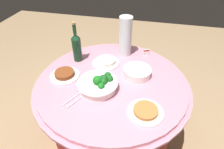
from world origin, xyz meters
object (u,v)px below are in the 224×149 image
Objects in this scene: serving_tongs at (73,101)px; wine_bottle at (77,46)px; broccoli_bowl at (99,84)px; decorative_fruit_vase at (125,38)px; food_plate_peanuts at (145,111)px; plate_stack at (137,72)px; label_placard_front at (146,52)px; food_plate_stir_fry at (65,74)px; food_plate_rice at (106,62)px.

wine_bottle is at bearing -73.16° from serving_tongs.
decorative_fruit_vase is at bearing -100.82° from broccoli_bowl.
decorative_fruit_vase is at bearing -69.49° from food_plate_peanuts.
label_placard_front is at bearing -98.12° from plate_stack.
wine_bottle reaches higher than food_plate_peanuts.
broccoli_bowl is at bearing 61.35° from label_placard_front.
label_placard_front is (-0.28, -0.52, -0.01)m from broccoli_bowl.
broccoli_bowl is 1.27× the size of food_plate_stir_fry.
broccoli_bowl is at bearing 95.32° from food_plate_rice.
wine_bottle is 1.53× the size of food_plate_stir_fry.
food_plate_peanuts is at bearing 94.44° from label_placard_front.
food_plate_peanuts is at bearing 105.03° from plate_stack.
food_plate_peanuts is (-0.47, -0.01, 0.01)m from serving_tongs.
food_plate_stir_fry is (0.16, -0.23, 0.01)m from serving_tongs.
decorative_fruit_vase is at bearing -132.54° from food_plate_stir_fry.
decorative_fruit_vase is 1.55× the size of food_plate_peanuts.
food_plate_peanuts is (-0.24, 0.64, -0.14)m from decorative_fruit_vase.
label_placard_front is at bearing -172.81° from decorative_fruit_vase.
broccoli_bowl is 0.37m from food_plate_peanuts.
label_placard_front is at bearing -159.52° from wine_bottle.
serving_tongs is 2.96× the size of label_placard_front.
decorative_fruit_vase is at bearing -109.21° from serving_tongs.
food_plate_rice is 4.00× the size of label_placard_front.
serving_tongs is at bearing 106.84° from wine_bottle.
plate_stack is at bearing 116.86° from decorative_fruit_vase.
food_plate_stir_fry reaches higher than food_plate_peanuts.
broccoli_bowl is 0.52m from decorative_fruit_vase.
serving_tongs is (0.37, 0.36, -0.03)m from plate_stack.
wine_bottle is at bearing 26.60° from decorative_fruit_vase.
broccoli_bowl is 1.72× the size of serving_tongs.
decorative_fruit_vase is 2.09× the size of serving_tongs.
plate_stack is 0.37m from food_plate_peanuts.
food_plate_rice is (0.12, 0.19, -0.14)m from decorative_fruit_vase.
broccoli_bowl reaches higher than food_plate_peanuts.
wine_bottle is (0.51, -0.10, 0.10)m from plate_stack.
broccoli_bowl reaches higher than food_plate_stir_fry.
plate_stack is 0.95× the size of food_plate_rice.
label_placard_front reaches higher than serving_tongs.
decorative_fruit_vase reaches higher than food_plate_stir_fry.
food_plate_rice reaches higher than food_plate_peanuts.
food_plate_rice is at bearing -102.51° from serving_tongs.
plate_stack is at bearing -165.85° from food_plate_stir_fry.
plate_stack is 1.29× the size of serving_tongs.
broccoli_bowl is 0.21m from serving_tongs.
serving_tongs is (-0.14, 0.47, -0.12)m from wine_bottle.
food_plate_peanuts is 0.67m from label_placard_front.
food_plate_stir_fry is (0.29, -0.08, -0.02)m from broccoli_bowl.
wine_bottle reaches higher than serving_tongs.
wine_bottle is 0.77m from food_plate_peanuts.
broccoli_bowl is 0.32m from plate_stack.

